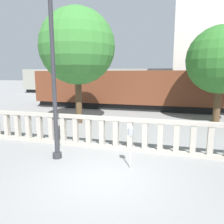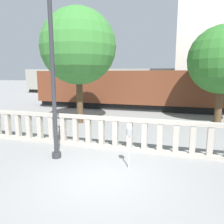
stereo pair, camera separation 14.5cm
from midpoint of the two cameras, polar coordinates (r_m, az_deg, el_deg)
The scene contains 8 objects.
ground_plane at distance 6.66m, azimuth -3.13°, elevation -17.06°, with size 160.00×160.00×0.00m, color gray.
balustrade at distance 8.74m, azimuth 2.38°, elevation -5.72°, with size 17.86×0.24×1.33m.
lamppost at distance 7.85m, azimuth -15.76°, elevation 13.75°, with size 0.40×0.40×6.15m.
parking_meter at distance 6.96m, azimuth 4.31°, elevation -5.56°, with size 0.20×0.20×1.42m.
train_near at distance 18.92m, azimuth 7.62°, elevation 5.97°, with size 18.62×2.91×3.87m.
train_far at distance 32.65m, azimuth -1.35°, elevation 8.07°, with size 26.80×2.91×4.31m.
tree_left at distance 15.02m, azimuth 26.29°, elevation 12.04°, with size 4.09×4.09×5.89m.
tree_right at distance 13.61m, azimuth -9.36°, elevation 16.44°, with size 4.48×4.48×6.85m.
Camera 1 is at (1.89, -5.62, 3.03)m, focal length 35.00 mm.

